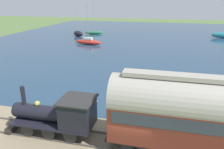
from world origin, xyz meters
The scene contains 9 objects.
harbor_water centered at (43.62, 0.00, 0.00)m, with size 80.00×80.00×0.01m.
rail_embankment centered at (0.61, 0.00, 0.23)m, with size 5.42×56.00×0.58m.
steam_locomotive centered at (0.61, 4.68, 2.09)m, with size 2.22×6.11×3.19m.
passenger_coach centered at (0.61, -2.82, 3.22)m, with size 2.59×8.45×4.85m.
sailboat_black centered at (42.22, 20.39, 0.75)m, with size 2.82×3.56×6.38m.
sailboat_red centered at (32.80, 14.29, 0.62)m, with size 2.43×6.36×8.27m.
sailboat_green centered at (46.80, 17.58, 0.54)m, with size 2.06×5.05×8.75m.
rowboat_far_out centered at (6.77, -1.02, 0.27)m, with size 1.98×1.98×0.53m.
rowboat_mid_harbor centered at (6.24, 5.14, 0.20)m, with size 1.68×2.40×0.38m.
Camera 1 is at (-10.96, -1.60, 9.25)m, focal length 35.00 mm.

